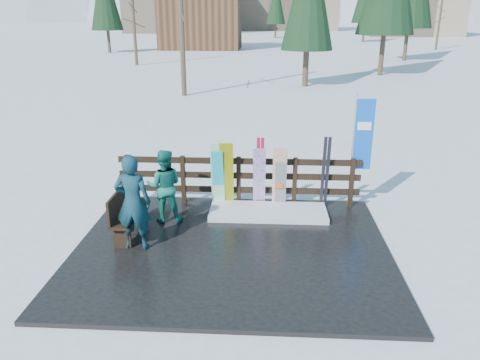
# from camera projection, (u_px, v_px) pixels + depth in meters

# --- Properties ---
(ground) EXTENTS (700.00, 700.00, 0.00)m
(ground) POSITION_uv_depth(u_px,v_px,m) (232.00, 251.00, 9.02)
(ground) COLOR white
(ground) RESTS_ON ground
(deck) EXTENTS (6.00, 5.00, 0.08)m
(deck) POSITION_uv_depth(u_px,v_px,m) (232.00, 249.00, 9.01)
(deck) COLOR black
(deck) RESTS_ON ground
(fence) EXTENTS (5.60, 0.10, 1.15)m
(fence) POSITION_uv_depth(u_px,v_px,m) (239.00, 177.00, 10.84)
(fence) COLOR black
(fence) RESTS_ON deck
(snow_patch) EXTENTS (2.60, 1.00, 0.12)m
(snow_patch) POSITION_uv_depth(u_px,v_px,m) (268.00, 212.00, 10.44)
(snow_patch) COLOR white
(snow_patch) RESTS_ON deck
(bench) EXTENTS (0.41, 1.50, 0.97)m
(bench) POSITION_uv_depth(u_px,v_px,m) (126.00, 210.00, 9.38)
(bench) COLOR black
(bench) RESTS_ON deck
(snowboard_0) EXTENTS (0.25, 0.33, 1.38)m
(snowboard_0) POSITION_uv_depth(u_px,v_px,m) (218.00, 179.00, 10.65)
(snowboard_0) COLOR #19B6D2
(snowboard_0) RESTS_ON deck
(snowboard_1) EXTENTS (0.30, 0.25, 1.54)m
(snowboard_1) POSITION_uv_depth(u_px,v_px,m) (218.00, 175.00, 10.62)
(snowboard_1) COLOR white
(snowboard_1) RESTS_ON deck
(snowboard_2) EXTENTS (0.30, 0.31, 1.57)m
(snowboard_2) POSITION_uv_depth(u_px,v_px,m) (227.00, 175.00, 10.60)
(snowboard_2) COLOR #FFF804
(snowboard_2) RESTS_ON deck
(snowboard_3) EXTENTS (0.28, 0.42, 1.47)m
(snowboard_3) POSITION_uv_depth(u_px,v_px,m) (259.00, 178.00, 10.58)
(snowboard_3) COLOR white
(snowboard_3) RESTS_ON deck
(snowboard_4) EXTENTS (0.26, 0.21, 1.37)m
(snowboard_4) POSITION_uv_depth(u_px,v_px,m) (281.00, 180.00, 10.57)
(snowboard_4) COLOR black
(snowboard_4) RESTS_ON deck
(snowboard_5) EXTENTS (0.31, 0.25, 1.47)m
(snowboard_5) POSITION_uv_depth(u_px,v_px,m) (279.00, 178.00, 10.56)
(snowboard_5) COLOR white
(snowboard_5) RESTS_ON deck
(ski_pair_a) EXTENTS (0.16, 0.23, 1.68)m
(ski_pair_a) POSITION_uv_depth(u_px,v_px,m) (260.00, 172.00, 10.61)
(ski_pair_a) COLOR #AC1538
(ski_pair_a) RESTS_ON deck
(ski_pair_b) EXTENTS (0.17, 0.21, 1.72)m
(ski_pair_b) POSITION_uv_depth(u_px,v_px,m) (325.00, 173.00, 10.53)
(ski_pair_b) COLOR black
(ski_pair_b) RESTS_ON deck
(rental_flag) EXTENTS (0.45, 0.04, 2.60)m
(rental_flag) POSITION_uv_depth(u_px,v_px,m) (361.00, 139.00, 10.42)
(rental_flag) COLOR silver
(rental_flag) RESTS_ON deck
(person_front) EXTENTS (0.69, 0.46, 1.86)m
(person_front) POSITION_uv_depth(u_px,v_px,m) (133.00, 203.00, 8.68)
(person_front) COLOR #134A4A
(person_front) RESTS_ON deck
(person_back) EXTENTS (0.83, 0.68, 1.59)m
(person_back) POSITION_uv_depth(u_px,v_px,m) (164.00, 186.00, 9.91)
(person_back) COLOR #156D5E
(person_back) RESTS_ON deck
(trees) EXTENTS (41.96, 68.94, 12.13)m
(trees) POSITION_uv_depth(u_px,v_px,m) (304.00, 3.00, 54.98)
(trees) COLOR #382B1E
(trees) RESTS_ON ground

